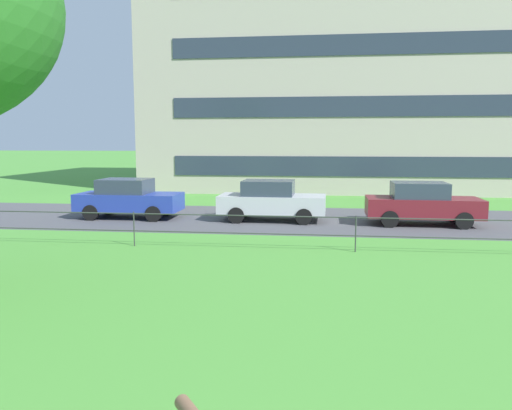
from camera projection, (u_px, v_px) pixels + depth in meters
name	position (u px, v px, depth m)	size (l,w,h in m)	color
street_strip	(345.00, 220.00, 19.21)	(80.00, 6.95, 0.01)	#4C4C51
park_fence	(356.00, 227.00, 13.62)	(37.69, 0.04, 1.00)	#333833
car_blue_center	(129.00, 198.00, 19.68)	(4.01, 1.84, 1.54)	#233899
car_silver_left	(271.00, 200.00, 18.98)	(4.04, 1.88, 1.54)	#B7BABF
car_maroon_far_right	(422.00, 203.00, 18.08)	(4.03, 1.88, 1.54)	maroon
apartment_building_background	(380.00, 63.00, 34.15)	(29.40, 16.06, 16.62)	#ADA393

